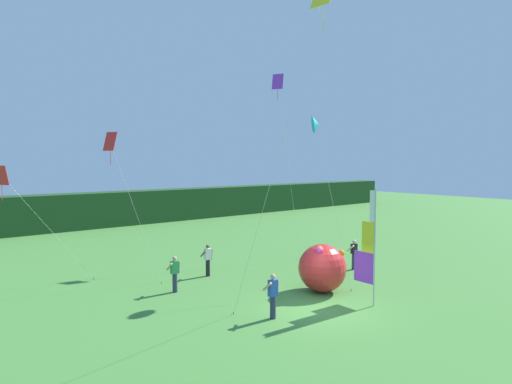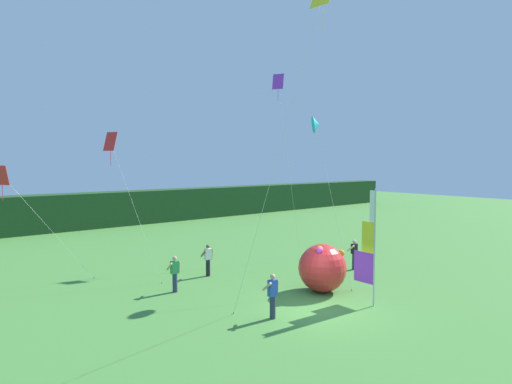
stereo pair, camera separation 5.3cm
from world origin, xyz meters
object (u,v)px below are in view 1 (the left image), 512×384
person_far_right (175,273)px  person_mid_field (273,295)px  kite_red_diamond_3 (5,180)px  kite_cyan_delta_0 (316,125)px  person_far_left (354,254)px  person_near_banner (208,259)px  kite_purple_diamond_1 (279,91)px  banner_flag (368,249)px  inflatable_balloon (322,268)px  kite_yellow_diamond_2 (319,11)px  kite_red_diamond_4 (112,147)px

person_far_right → person_mid_field: bearing=-76.1°
person_mid_field → kite_red_diamond_3: bearing=123.2°
person_mid_field → kite_cyan_delta_0: (5.24, 2.81, 6.75)m
person_mid_field → person_far_left: size_ratio=1.04×
person_near_banner → person_far_left: 7.91m
person_far_right → kite_red_diamond_3: (-5.67, 5.43, 4.13)m
person_near_banner → kite_purple_diamond_1: size_ratio=0.14×
banner_flag → person_far_left: 5.92m
person_near_banner → inflatable_balloon: size_ratio=0.75×
kite_cyan_delta_0 → kite_yellow_diamond_2: size_ratio=0.69×
kite_red_diamond_3 → inflatable_balloon: bearing=-41.3°
kite_cyan_delta_0 → kite_purple_diamond_1: bearing=64.2°
person_mid_field → kite_purple_diamond_1: size_ratio=0.15×
person_mid_field → kite_red_diamond_3: kite_red_diamond_3 is taller
person_near_banner → kite_cyan_delta_0: bearing=-44.1°
kite_yellow_diamond_2 → kite_purple_diamond_1: bearing=53.8°
person_far_left → person_mid_field: bearing=-161.6°
person_mid_field → kite_red_diamond_3: (-6.95, 10.64, 4.10)m
person_near_banner → kite_red_diamond_3: kite_red_diamond_3 is taller
kite_cyan_delta_0 → kite_yellow_diamond_2: (-4.90, -4.67, 3.12)m
person_mid_field → banner_flag: bearing=-16.8°
person_near_banner → person_far_right: 2.96m
inflatable_balloon → kite_cyan_delta_0: kite_cyan_delta_0 is taller
person_near_banner → kite_purple_diamond_1: bearing=17.5°
inflatable_balloon → kite_yellow_diamond_2: size_ratio=0.18×
banner_flag → inflatable_balloon: (-0.18, 2.33, -1.21)m
kite_purple_diamond_1 → inflatable_balloon: bearing=-118.7°
person_far_right → kite_red_diamond_3: 8.87m
banner_flag → person_far_right: banner_flag is taller
kite_red_diamond_4 → kite_red_diamond_3: bearing=162.5°
person_near_banner → kite_red_diamond_3: 10.11m
person_far_left → kite_purple_diamond_1: size_ratio=0.14×
kite_purple_diamond_1 → kite_red_diamond_4: kite_purple_diamond_1 is taller
inflatable_balloon → person_far_left: bearing=20.8°
kite_red_diamond_3 → kite_red_diamond_4: bearing=-17.5°
person_near_banner → person_mid_field: person_mid_field is taller
inflatable_balloon → banner_flag: bearing=-85.5°
banner_flag → kite_red_diamond_3: bearing=132.9°
kite_yellow_diamond_2 → kite_red_diamond_4: size_ratio=1.61×
kite_cyan_delta_0 → kite_purple_diamond_1: size_ratio=0.71×
banner_flag → kite_red_diamond_4: (-6.60, 10.47, 4.27)m
person_far_left → kite_yellow_diamond_2: bearing=-149.8°
kite_yellow_diamond_2 → kite_red_diamond_4: (-2.84, 11.10, -4.20)m
banner_flag → kite_red_diamond_4: size_ratio=0.65×
banner_flag → person_near_banner: size_ratio=2.93×
inflatable_balloon → kite_red_diamond_3: size_ratio=0.38×
banner_flag → kite_red_diamond_3: 16.45m
kite_purple_diamond_1 → kite_yellow_diamond_2: bearing=-126.2°
person_far_left → kite_purple_diamond_1: kite_purple_diamond_1 is taller
inflatable_balloon → kite_purple_diamond_1: (4.17, 7.62, 9.26)m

